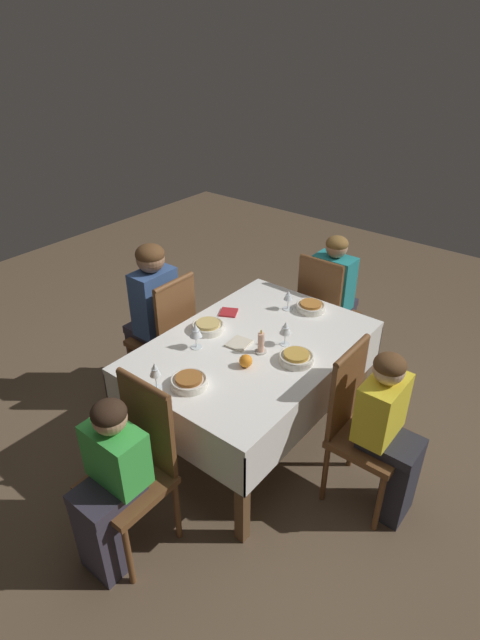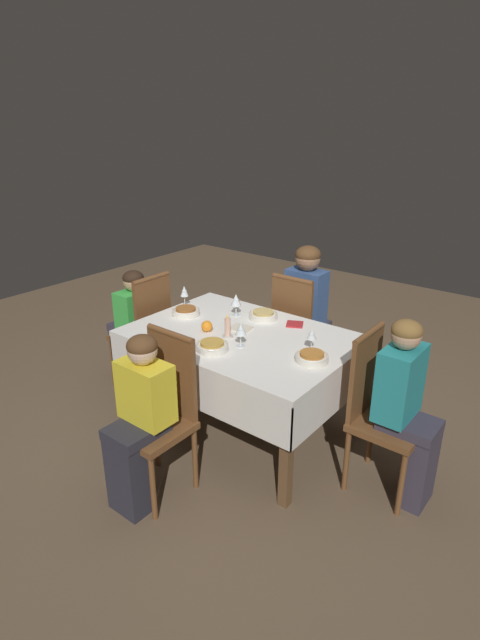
{
  "view_description": "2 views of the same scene",
  "coord_description": "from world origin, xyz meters",
  "px_view_note": "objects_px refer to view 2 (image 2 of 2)",
  "views": [
    {
      "loc": [
        -2.01,
        -1.5,
        2.4
      ],
      "look_at": [
        -0.03,
        0.07,
        0.89
      ],
      "focal_mm": 28.0,
      "sensor_mm": 36.0,
      "label": 1
    },
    {
      "loc": [
        1.86,
        -2.36,
        2.05
      ],
      "look_at": [
        0.02,
        -0.04,
        0.85
      ],
      "focal_mm": 28.0,
      "sensor_mm": 36.0,
      "label": 2
    }
  ],
  "objects_px": {
    "chair_south": "(161,409)",
    "bowl_west": "(186,311)",
    "wine_glass_south": "(241,330)",
    "wine_glass_east": "(312,335)",
    "chair_west": "(145,328)",
    "person_child_green": "(131,322)",
    "person_adult_denim": "(309,307)",
    "orange_fruit": "(207,326)",
    "wine_glass_north": "(236,300)",
    "bowl_east": "(312,357)",
    "bowl_south": "(212,346)",
    "chair_east": "(379,407)",
    "dining_table": "(242,346)",
    "chair_north": "(298,328)",
    "napkin_red_folded": "(241,328)",
    "napkin_spare_side": "(295,324)",
    "person_child_teal": "(408,406)",
    "bowl_north": "(263,315)",
    "wine_glass_west": "(184,292)",
    "person_child_yellow": "(138,416)",
    "candle_centerpiece": "(228,329)"
  },
  "relations": [
    {
      "from": "bowl_south",
      "to": "chair_east",
      "type": "bearing_deg",
      "value": 20.24
    },
    {
      "from": "person_child_green",
      "to": "bowl_east",
      "type": "xyz_separation_m",
      "value": [
        1.69,
        -0.05,
        0.22
      ]
    },
    {
      "from": "orange_fruit",
      "to": "dining_table",
      "type": "bearing_deg",
      "value": 26.89
    },
    {
      "from": "chair_west",
      "to": "napkin_spare_side",
      "type": "xyz_separation_m",
      "value": [
        1.15,
        0.35,
        0.21
      ]
    },
    {
      "from": "person_adult_denim",
      "to": "orange_fruit",
      "type": "xyz_separation_m",
      "value": [
        -0.19,
        -0.99,
        0.11
      ]
    },
    {
      "from": "chair_west",
      "to": "person_child_green",
      "type": "distance_m",
      "value": 0.17
    },
    {
      "from": "bowl_east",
      "to": "candle_centerpiece",
      "type": "distance_m",
      "value": 0.61
    },
    {
      "from": "chair_south",
      "to": "wine_glass_north",
      "type": "xyz_separation_m",
      "value": [
        -0.24,
        0.98,
        0.32
      ]
    },
    {
      "from": "dining_table",
      "to": "chair_south",
      "type": "bearing_deg",
      "value": -90.18
    },
    {
      "from": "chair_north",
      "to": "person_child_green",
      "type": "relative_size",
      "value": 1.0
    },
    {
      "from": "chair_south",
      "to": "bowl_west",
      "type": "relative_size",
      "value": 4.84
    },
    {
      "from": "wine_glass_west",
      "to": "wine_glass_north",
      "type": "bearing_deg",
      "value": 13.46
    },
    {
      "from": "person_child_yellow",
      "to": "wine_glass_west",
      "type": "height_order",
      "value": "person_child_yellow"
    },
    {
      "from": "person_adult_denim",
      "to": "bowl_east",
      "type": "distance_m",
      "value": 1.11
    },
    {
      "from": "person_adult_denim",
      "to": "wine_glass_south",
      "type": "distance_m",
      "value": 1.06
    },
    {
      "from": "person_child_green",
      "to": "wine_glass_north",
      "type": "xyz_separation_m",
      "value": [
        0.88,
        0.25,
        0.31
      ]
    },
    {
      "from": "person_child_teal",
      "to": "orange_fruit",
      "type": "distance_m",
      "value": 1.35
    },
    {
      "from": "bowl_north",
      "to": "wine_glass_north",
      "type": "relative_size",
      "value": 1.26
    },
    {
      "from": "bowl_west",
      "to": "wine_glass_east",
      "type": "bearing_deg",
      "value": 2.79
    },
    {
      "from": "dining_table",
      "to": "wine_glass_north",
      "type": "bearing_deg",
      "value": 134.99
    },
    {
      "from": "bowl_north",
      "to": "dining_table",
      "type": "bearing_deg",
      "value": -80.4
    },
    {
      "from": "chair_north",
      "to": "wine_glass_east",
      "type": "relative_size",
      "value": 7.05
    },
    {
      "from": "chair_north",
      "to": "person_adult_denim",
      "type": "distance_m",
      "value": 0.21
    },
    {
      "from": "person_child_yellow",
      "to": "candle_centerpiece",
      "type": "relative_size",
      "value": 6.52
    },
    {
      "from": "person_child_teal",
      "to": "bowl_south",
      "type": "height_order",
      "value": "person_child_teal"
    },
    {
      "from": "chair_west",
      "to": "person_adult_denim",
      "type": "relative_size",
      "value": 0.83
    },
    {
      "from": "chair_west",
      "to": "person_child_green",
      "type": "bearing_deg",
      "value": -90.0
    },
    {
      "from": "chair_north",
      "to": "napkin_red_folded",
      "type": "distance_m",
      "value": 0.71
    },
    {
      "from": "person_child_teal",
      "to": "bowl_west",
      "type": "xyz_separation_m",
      "value": [
        -1.65,
        -0.02,
        0.17
      ]
    },
    {
      "from": "bowl_south",
      "to": "orange_fruit",
      "type": "bearing_deg",
      "value": 138.17
    },
    {
      "from": "dining_table",
      "to": "person_adult_denim",
      "type": "height_order",
      "value": "person_adult_denim"
    },
    {
      "from": "chair_east",
      "to": "wine_glass_south",
      "type": "bearing_deg",
      "value": 103.44
    },
    {
      "from": "chair_north",
      "to": "bowl_north",
      "type": "distance_m",
      "value": 0.48
    },
    {
      "from": "chair_south",
      "to": "wine_glass_north",
      "type": "relative_size",
      "value": 5.97
    },
    {
      "from": "person_adult_denim",
      "to": "candle_centerpiece",
      "type": "xyz_separation_m",
      "value": [
        -0.02,
        -0.98,
        0.13
      ]
    },
    {
      "from": "chair_east",
      "to": "wine_glass_west",
      "type": "height_order",
      "value": "chair_east"
    },
    {
      "from": "person_child_teal",
      "to": "wine_glass_east",
      "type": "xyz_separation_m",
      "value": [
        -0.64,
        0.02,
        0.24
      ]
    },
    {
      "from": "orange_fruit",
      "to": "napkin_red_folded",
      "type": "xyz_separation_m",
      "value": [
        0.15,
        0.17,
        -0.03
      ]
    },
    {
      "from": "napkin_spare_side",
      "to": "person_child_green",
      "type": "bearing_deg",
      "value": -164.91
    },
    {
      "from": "wine_glass_north",
      "to": "bowl_east",
      "type": "relative_size",
      "value": 0.83
    },
    {
      "from": "napkin_red_folded",
      "to": "wine_glass_east",
      "type": "bearing_deg",
      "value": 1.09
    },
    {
      "from": "wine_glass_west",
      "to": "chair_east",
      "type": "bearing_deg",
      "value": -3.28
    },
    {
      "from": "chair_west",
      "to": "person_child_teal",
      "type": "bearing_deg",
      "value": 91.5
    },
    {
      "from": "bowl_west",
      "to": "bowl_east",
      "type": "xyz_separation_m",
      "value": [
        1.1,
        -0.08,
        0.0
      ]
    },
    {
      "from": "person_child_yellow",
      "to": "bowl_north",
      "type": "xyz_separation_m",
      "value": [
        -0.05,
        1.22,
        0.2
      ]
    },
    {
      "from": "person_child_green",
      "to": "orange_fruit",
      "type": "height_order",
      "value": "person_child_green"
    },
    {
      "from": "wine_glass_south",
      "to": "wine_glass_east",
      "type": "height_order",
      "value": "wine_glass_south"
    },
    {
      "from": "chair_east",
      "to": "napkin_spare_side",
      "type": "relative_size",
      "value": 6.48
    },
    {
      "from": "chair_south",
      "to": "chair_east",
      "type": "xyz_separation_m",
      "value": [
        0.96,
        0.79,
        0.0
      ]
    },
    {
      "from": "wine_glass_west",
      "to": "chair_south",
      "type": "bearing_deg",
      "value": -53.33
    }
  ]
}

